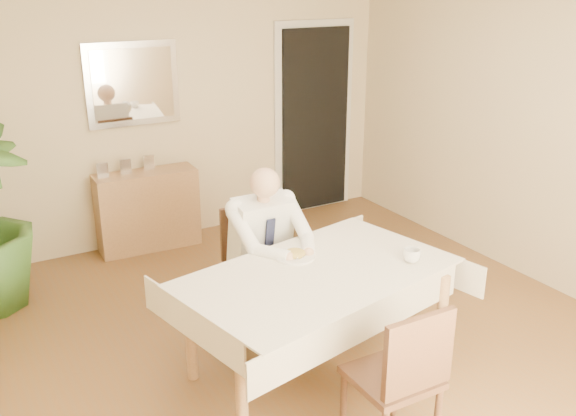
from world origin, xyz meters
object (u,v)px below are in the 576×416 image
chair_near (402,374)px  sideboard (148,210)px  seated_man (272,247)px  coffee_mug (412,256)px  dining_table (318,284)px  chair_far (254,258)px

chair_near → sideboard: chair_near is taller
seated_man → sideboard: (-0.26, 2.00, -0.31)m
coffee_mug → sideboard: 2.93m
chair_near → seated_man: size_ratio=0.73×
seated_man → sideboard: bearing=97.5°
chair_near → dining_table: bearing=90.6°
sideboard → dining_table: bearing=-81.8°
sideboard → seated_man: bearing=-80.1°
seated_man → chair_far: bearing=90.0°
chair_near → sideboard: 3.44m
dining_table → chair_near: chair_near is taller
chair_far → dining_table: bearing=-85.2°
chair_near → seated_man: seated_man is taller
dining_table → seated_man: seated_man is taller
coffee_mug → seated_man: bearing=127.4°
dining_table → chair_far: size_ratio=2.17×
chair_far → chair_near: chair_near is taller
dining_table → coffee_mug: bearing=-28.7°
seated_man → sideboard: 2.04m
seated_man → chair_near: bearing=-90.2°
chair_far → seated_man: (0.00, -0.29, 0.20)m
dining_table → chair_near: 0.86m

